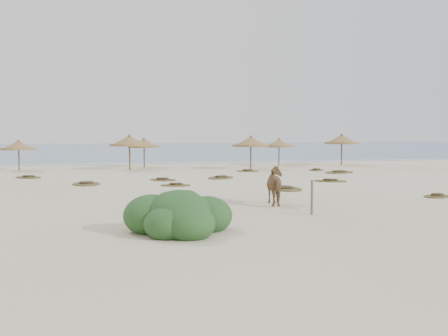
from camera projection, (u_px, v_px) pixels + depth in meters
The scene contains 24 objects.
ground at pixel (243, 195), 23.84m from camera, with size 160.00×160.00×0.00m, color beige.
ocean at pixel (141, 148), 96.72m from camera, with size 200.00×100.00×0.01m, color #2B5781.
foam_line at pixel (174, 163), 49.10m from camera, with size 70.00×0.60×0.01m, color silver.
palapa_1 at pixel (19, 146), 38.93m from camera, with size 3.06×3.06×2.49m.
palapa_2 at pixel (129, 142), 39.82m from camera, with size 3.80×3.80×2.92m.
palapa_3 at pixel (144, 144), 42.78m from camera, with size 3.61×3.61×2.61m.
palapa_4 at pixel (251, 142), 40.60m from camera, with size 3.24×3.24×2.82m.
palapa_5 at pixel (279, 144), 45.18m from camera, with size 3.10×3.10×2.56m.
palapa_6 at pixel (342, 140), 45.90m from camera, with size 4.09×4.09×2.97m.
horse at pixel (278, 186), 20.42m from camera, with size 0.85×1.86×1.57m, color brown.
fence_post_near at pixel (312, 197), 17.89m from camera, with size 0.09×0.09×1.25m, color brown.
bush at pixel (179, 216), 14.69m from camera, with size 3.28×2.89×1.47m.
scrub_1 at pixel (86, 184), 28.53m from camera, with size 1.76×2.52×0.16m.
scrub_2 at pixel (176, 185), 27.79m from camera, with size 1.95×1.55×0.16m.
scrub_3 at pixel (221, 177), 32.51m from camera, with size 2.63×2.81×0.16m.
scrub_4 at pixel (330, 181), 30.29m from camera, with size 2.36×2.08×0.16m.
scrub_5 at pixel (339, 172), 37.00m from camera, with size 3.32×3.08×0.16m.
scrub_6 at pixel (29, 177), 32.76m from camera, with size 2.42×2.57×0.16m.
scrub_7 at pixel (248, 171), 38.21m from camera, with size 1.96×1.58×0.16m.
scrub_9 at pixel (285, 188), 26.09m from camera, with size 1.69×2.58×0.16m.
scrub_10 at pixel (316, 170), 39.25m from camera, with size 2.00×2.16×0.16m.
scrub_11 at pixel (176, 206), 19.66m from camera, with size 2.19×2.53×0.16m.
scrub_12 at pixel (437, 196), 22.93m from camera, with size 1.78×1.53×0.16m.
scrub_13 at pixel (163, 180), 31.03m from camera, with size 2.21×2.20×0.16m.
Camera 1 is at (-6.23, -22.87, 2.93)m, focal length 40.00 mm.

